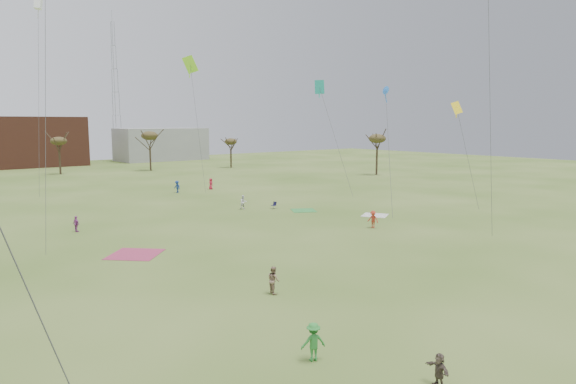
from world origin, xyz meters
TOP-DOWN VIEW (x-y plane):
  - ground at (0.00, 0.00)m, footprint 260.00×260.00m
  - flyer_near_center at (-9.27, -1.18)m, footprint 1.30×1.03m
  - spectator_fore_b at (-5.08, 7.20)m, footprint 0.81×0.96m
  - spectator_fore_c at (-6.80, -6.10)m, footprint 0.70×1.35m
  - flyer_mid_b at (15.06, 16.78)m, footprint 0.96×1.29m
  - spectator_mid_d at (-9.00, 33.87)m, footprint 0.61×1.00m
  - spectator_mid_e at (11.14, 34.42)m, footprint 0.98×0.83m
  - flyer_far_b at (17.78, 53.46)m, footprint 1.04×0.94m
  - flyer_far_c at (11.79, 53.33)m, footprint 0.95×1.32m
  - blanket_cream at (20.60, 21.35)m, footprint 3.79×3.79m
  - blanket_plum at (-8.02, 21.92)m, footprint 5.44×5.44m
  - blanket_olive at (16.31, 29.03)m, footprint 3.85×3.85m
  - camp_chair_right at (14.29, 32.37)m, footprint 0.62×0.59m
  - tree_line at (-2.85, 79.12)m, footprint 117.44×49.32m
  - building_brick at (5.00, 120.00)m, footprint 26.00×16.00m
  - building_grey at (40.00, 118.00)m, footprint 24.00×12.00m
  - radio_tower at (30.00, 125.00)m, footprint 1.51×1.72m

SIDE VIEW (x-z plane):
  - ground at x=0.00m, z-range 0.00..0.00m
  - blanket_cream at x=20.60m, z-range -0.01..0.02m
  - blanket_plum at x=-8.02m, z-range -0.01..0.02m
  - blanket_olive at x=16.31m, z-range -0.01..0.02m
  - camp_chair_right at x=14.29m, z-range -0.18..0.69m
  - spectator_fore_c at x=-6.80m, z-range 0.00..1.39m
  - spectator_mid_d at x=-9.00m, z-range 0.00..1.59m
  - spectator_fore_b at x=-5.08m, z-range 0.00..1.74m
  - spectator_mid_e at x=11.14m, z-range 0.00..1.75m
  - flyer_near_center at x=-9.27m, z-range 0.00..1.77m
  - flyer_mid_b at x=15.06m, z-range 0.00..1.77m
  - flyer_far_b at x=17.78m, z-range 0.00..1.79m
  - flyer_far_c at x=11.79m, z-range 0.00..1.85m
  - building_grey at x=40.00m, z-range 0.00..9.00m
  - building_brick at x=5.00m, z-range 0.00..12.00m
  - tree_line at x=-2.85m, z-range 2.63..11.54m
  - radio_tower at x=30.00m, z-range -1.29..39.71m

